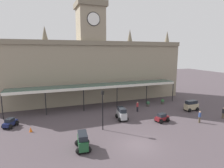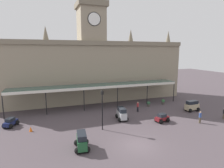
{
  "view_description": "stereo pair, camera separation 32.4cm",
  "coord_description": "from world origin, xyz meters",
  "views": [
    {
      "loc": [
        -9.21,
        -16.73,
        9.94
      ],
      "look_at": [
        0.0,
        8.18,
        5.31
      ],
      "focal_mm": 30.38,
      "sensor_mm": 36.0,
      "label": 1
    },
    {
      "loc": [
        -8.91,
        -16.84,
        9.94
      ],
      "look_at": [
        0.0,
        8.18,
        5.31
      ],
      "focal_mm": 30.38,
      "sensor_mm": 36.0,
      "label": 2
    }
  ],
  "objects": [
    {
      "name": "ground_plane",
      "position": [
        0.0,
        0.0,
        0.0
      ],
      "size": [
        140.0,
        140.0,
        0.0
      ],
      "primitive_type": "plane",
      "color": "#4C4146"
    },
    {
      "name": "station_building",
      "position": [
        -0.0,
        20.16,
        6.58
      ],
      "size": [
        37.42,
        5.88,
        18.98
      ],
      "color": "gray",
      "rests_on": "ground"
    },
    {
      "name": "entrance_canopy",
      "position": [
        -0.0,
        15.0,
        3.94
      ],
      "size": [
        30.17,
        3.26,
        4.09
      ],
      "color": "#38564C",
      "rests_on": "ground"
    },
    {
      "name": "car_navy_sedan",
      "position": [
        -13.61,
        10.26,
        0.5
      ],
      "size": [
        2.05,
        2.25,
        1.19
      ],
      "color": "#19214C",
      "rests_on": "ground"
    },
    {
      "name": "car_maroon_sedan",
      "position": [
        6.38,
        4.91,
        0.5
      ],
      "size": [
        2.19,
        1.78,
        1.19
      ],
      "color": "maroon",
      "rests_on": "ground"
    },
    {
      "name": "car_silver_van",
      "position": [
        1.34,
        7.7,
        0.81
      ],
      "size": [
        1.78,
        2.49,
        1.77
      ],
      "color": "#B2B5BA",
      "rests_on": "ground"
    },
    {
      "name": "car_green_van",
      "position": [
        -5.77,
        1.21,
        0.81
      ],
      "size": [
        1.78,
        2.49,
        1.77
      ],
      "color": "#1E512D",
      "rests_on": "ground"
    },
    {
      "name": "car_beige_van",
      "position": [
        14.0,
        7.49,
        0.81
      ],
      "size": [
        2.44,
        1.67,
        1.77
      ],
      "color": "tan",
      "rests_on": "ground"
    },
    {
      "name": "pedestrian_near_entrance",
      "position": [
        5.28,
        10.27,
        0.91
      ],
      "size": [
        0.34,
        0.39,
        1.67
      ],
      "color": "black",
      "rests_on": "ground"
    },
    {
      "name": "pedestrian_crossing_forecourt",
      "position": [
        15.74,
        2.89,
        0.91
      ],
      "size": [
        0.38,
        0.34,
        1.67
      ],
      "color": "brown",
      "rests_on": "ground"
    },
    {
      "name": "pedestrian_beside_cars",
      "position": [
        11.14,
        2.79,
        0.91
      ],
      "size": [
        0.37,
        0.34,
        1.67
      ],
      "color": "brown",
      "rests_on": "ground"
    },
    {
      "name": "victorian_lamppost",
      "position": [
        -2.37,
        5.17,
        3.2
      ],
      "size": [
        0.3,
        0.3,
        5.19
      ],
      "color": "black",
      "rests_on": "ground"
    },
    {
      "name": "traffic_cone",
      "position": [
        -11.0,
        7.66,
        0.31
      ],
      "size": [
        0.4,
        0.4,
        0.62
      ],
      "primitive_type": "cone",
      "color": "orange",
      "rests_on": "ground"
    },
    {
      "name": "planter_near_kerb",
      "position": [
        11.85,
        12.58,
        0.49
      ],
      "size": [
        0.6,
        0.6,
        0.96
      ],
      "color": "#47423D",
      "rests_on": "ground"
    },
    {
      "name": "planter_forecourt_centre",
      "position": [
        8.51,
        12.22,
        0.49
      ],
      "size": [
        0.6,
        0.6,
        0.96
      ],
      "color": "#47423D",
      "rests_on": "ground"
    }
  ]
}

